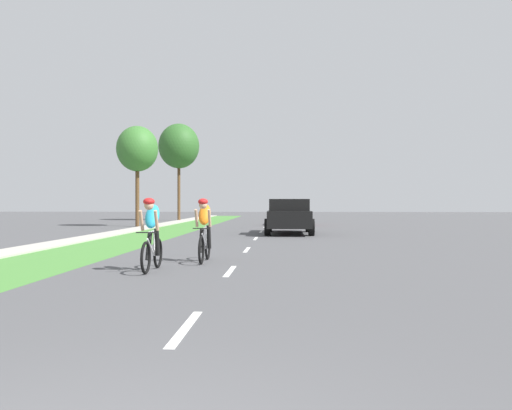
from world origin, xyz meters
TOP-DOWN VIEW (x-y plane):
  - ground_plane at (0.00, 20.00)m, footprint 120.00×120.00m
  - grass_verge at (-4.86, 20.00)m, footprint 2.78×70.00m
  - sidewalk_concrete at (-6.88, 20.00)m, footprint 1.25×70.00m
  - lane_markings_center at (0.00, 24.00)m, footprint 0.12×52.71m
  - cyclist_lead at (-1.69, 8.65)m, footprint 0.42×1.72m
  - cyclist_trailing at (-0.81, 10.41)m, footprint 0.42×1.72m
  - pickup_black at (1.40, 22.29)m, footprint 2.22×5.10m
  - sedan_maroon at (1.83, 31.86)m, footprint 1.98×4.30m
  - street_tree_near at (-7.86, 29.24)m, footprint 2.54×2.54m
  - street_tree_far at (-7.43, 39.86)m, footprint 3.32×3.32m

SIDE VIEW (x-z plane):
  - ground_plane at x=0.00m, z-range 0.00..0.00m
  - grass_verge at x=-4.86m, z-range 0.00..0.01m
  - lane_markings_center at x=0.00m, z-range 0.00..0.01m
  - sidewalk_concrete at x=-6.88m, z-range -0.05..0.06m
  - sedan_maroon at x=1.83m, z-range 0.01..1.53m
  - cyclist_lead at x=-1.69m, z-range 0.02..1.60m
  - cyclist_trailing at x=-0.81m, z-range 0.02..1.60m
  - pickup_black at x=1.40m, z-range 0.01..1.65m
  - street_tree_near at x=-7.86m, z-range 1.66..7.85m
  - street_tree_far at x=-7.43m, z-range 2.11..10.05m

